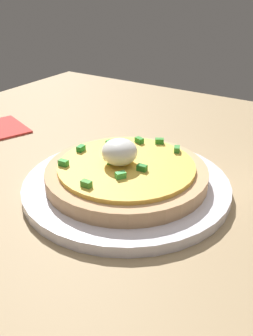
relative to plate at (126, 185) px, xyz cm
name	(u,v)px	position (x,y,z in cm)	size (l,w,h in cm)	color
dining_table	(120,170)	(-5.25, 6.31, -1.90)	(96.32, 88.08, 2.31)	#A1865F
plate	(126,185)	(0.00, 0.00, 0.00)	(28.54, 28.54, 1.48)	white
pizza	(126,171)	(-0.07, -0.02, 2.19)	(22.15, 22.15, 6.14)	tan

